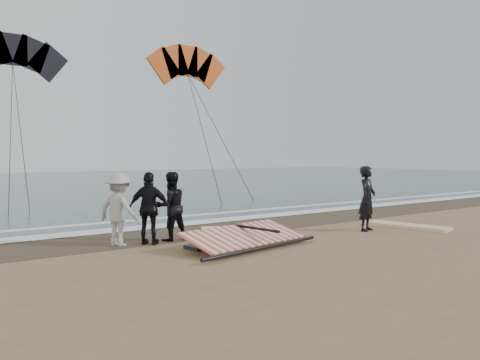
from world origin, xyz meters
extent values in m
plane|color=#8C704C|center=(0.00, 0.00, 0.00)|extent=(120.00, 120.00, 0.00)
cube|color=#233838|center=(0.00, 33.00, 0.01)|extent=(120.00, 54.00, 0.02)
cube|color=#4C3D2B|center=(0.00, 4.50, 0.01)|extent=(120.00, 2.80, 0.01)
cube|color=white|center=(0.00, 5.90, 0.03)|extent=(120.00, 0.90, 0.01)
cube|color=white|center=(0.00, 7.60, 0.03)|extent=(120.00, 0.45, 0.01)
imported|color=black|center=(2.93, 1.49, 0.99)|extent=(0.84, 0.70, 1.98)
cube|color=white|center=(4.47, 1.16, 0.05)|extent=(1.27, 2.67, 0.10)
cube|color=silver|center=(-1.38, 3.44, 0.05)|extent=(1.64, 2.31, 0.10)
imported|color=black|center=(-2.72, 3.45, 0.93)|extent=(0.92, 0.72, 1.86)
imported|color=black|center=(-3.42, 3.25, 0.94)|extent=(1.13, 1.07, 1.88)
imported|color=#B5B5B0|center=(-4.12, 3.55, 0.93)|extent=(1.19, 1.39, 1.86)
cube|color=black|center=(-1.80, 2.19, 0.04)|extent=(2.35, 0.92, 0.09)
cube|color=red|center=(-1.60, 1.59, 0.30)|extent=(3.52, 1.83, 0.35)
cylinder|color=black|center=(-1.60, 0.81, 0.11)|extent=(3.84, 0.74, 0.09)
cylinder|color=black|center=(-1.30, 1.59, 0.45)|extent=(0.35, 1.66, 0.07)
cylinder|color=#262626|center=(5.05, 14.94, 3.87)|extent=(0.04, 0.04, 12.38)
cylinder|color=#262626|center=(6.18, 15.21, 3.87)|extent=(0.04, 0.04, 11.56)
cylinder|color=#262626|center=(-4.18, 18.20, 4.15)|extent=(0.04, 0.04, 16.32)
cylinder|color=#262626|center=(-3.66, 18.96, 4.15)|extent=(0.04, 0.04, 14.90)
camera|label=1|loc=(-8.42, -7.85, 2.30)|focal=35.00mm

